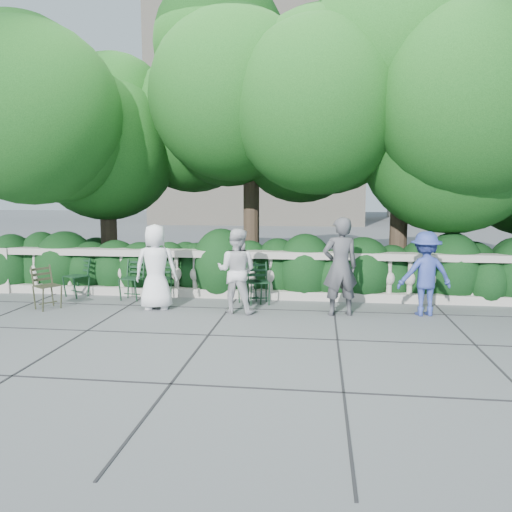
# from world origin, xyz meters

# --- Properties ---
(ground) EXTENTS (90.00, 90.00, 0.00)m
(ground) POSITION_xyz_m (0.00, 0.00, 0.00)
(ground) COLOR #53575B
(ground) RESTS_ON ground
(balustrade) EXTENTS (12.00, 0.44, 1.00)m
(balustrade) POSITION_xyz_m (0.00, 1.80, 0.49)
(balustrade) COLOR #9E998E
(balustrade) RESTS_ON ground
(shrub_hedge) EXTENTS (15.00, 2.60, 1.70)m
(shrub_hedge) POSITION_xyz_m (0.00, 3.00, 0.00)
(shrub_hedge) COLOR black
(shrub_hedge) RESTS_ON ground
(tree_canopy) EXTENTS (15.04, 6.52, 6.78)m
(tree_canopy) POSITION_xyz_m (0.69, 3.19, 3.96)
(tree_canopy) COLOR #3F3023
(tree_canopy) RESTS_ON ground
(chair_a) EXTENTS (0.61, 0.63, 0.84)m
(chair_a) POSITION_xyz_m (-3.97, 1.32, 0.00)
(chair_a) COLOR black
(chair_a) RESTS_ON ground
(chair_b) EXTENTS (0.46, 0.50, 0.84)m
(chair_b) POSITION_xyz_m (-2.03, 1.23, 0.00)
(chair_b) COLOR black
(chair_b) RESTS_ON ground
(chair_c) EXTENTS (0.50, 0.53, 0.84)m
(chair_c) POSITION_xyz_m (-2.65, 1.18, 0.00)
(chair_c) COLOR black
(chair_c) RESTS_ON ground
(chair_d) EXTENTS (0.60, 0.62, 0.84)m
(chair_d) POSITION_xyz_m (-0.09, 1.13, 0.00)
(chair_d) COLOR black
(chair_d) RESTS_ON ground
(chair_e) EXTENTS (0.56, 0.59, 0.84)m
(chair_e) POSITION_xyz_m (0.06, 1.11, 0.00)
(chair_e) COLOR black
(chair_e) RESTS_ON ground
(chair_weathered) EXTENTS (0.64, 0.63, 0.84)m
(chair_weathered) POSITION_xyz_m (-3.81, 0.26, 0.00)
(chair_weathered) COLOR black
(chair_weathered) RESTS_ON ground
(person_businessman) EXTENTS (0.87, 0.64, 1.63)m
(person_businessman) POSITION_xyz_m (-1.86, 0.59, 0.81)
(person_businessman) COLOR white
(person_businessman) RESTS_ON ground
(person_woman_grey) EXTENTS (0.74, 0.57, 1.78)m
(person_woman_grey) POSITION_xyz_m (1.58, 0.56, 0.89)
(person_woman_grey) COLOR #444549
(person_woman_grey) RESTS_ON ground
(person_casual_man) EXTENTS (0.85, 0.71, 1.56)m
(person_casual_man) POSITION_xyz_m (-0.30, 0.54, 0.78)
(person_casual_man) COLOR silver
(person_casual_man) RESTS_ON ground
(person_older_blue) EXTENTS (1.08, 0.75, 1.53)m
(person_older_blue) POSITION_xyz_m (3.11, 0.76, 0.76)
(person_older_blue) COLOR #2F3F8E
(person_older_blue) RESTS_ON ground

